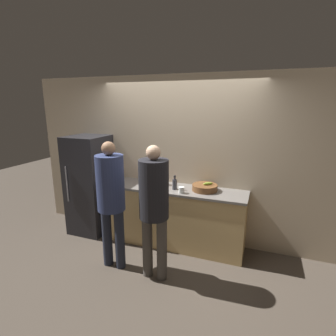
# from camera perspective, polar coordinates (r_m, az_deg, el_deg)

# --- Properties ---
(ground_plane) EXTENTS (14.00, 14.00, 0.00)m
(ground_plane) POSITION_cam_1_polar(r_m,az_deg,el_deg) (4.11, -0.69, -18.05)
(ground_plane) COLOR #4C4238
(wall_back) EXTENTS (5.20, 0.06, 2.60)m
(wall_back) POSITION_cam_1_polar(r_m,az_deg,el_deg) (4.16, 2.34, 1.75)
(wall_back) COLOR #C6B293
(wall_back) RESTS_ON ground_plane
(counter) EXTENTS (2.24, 0.59, 0.93)m
(counter) POSITION_cam_1_polar(r_m,az_deg,el_deg) (4.16, 0.98, -10.31)
(counter) COLOR tan
(counter) RESTS_ON ground_plane
(refrigerator) EXTENTS (0.62, 0.67, 1.66)m
(refrigerator) POSITION_cam_1_polar(r_m,az_deg,el_deg) (4.66, -16.62, -3.46)
(refrigerator) COLOR #232328
(refrigerator) RESTS_ON ground_plane
(person_left) EXTENTS (0.36, 0.36, 1.72)m
(person_left) POSITION_cam_1_polar(r_m,az_deg,el_deg) (3.47, -12.32, -5.65)
(person_left) COLOR #232838
(person_left) RESTS_ON ground_plane
(person_center) EXTENTS (0.36, 0.36, 1.71)m
(person_center) POSITION_cam_1_polar(r_m,az_deg,el_deg) (3.18, -3.08, -7.28)
(person_center) COLOR #4C4742
(person_center) RESTS_ON ground_plane
(fruit_bowl) EXTENTS (0.37, 0.37, 0.13)m
(fruit_bowl) POSITION_cam_1_polar(r_m,az_deg,el_deg) (3.87, 8.02, -4.23)
(fruit_bowl) COLOR brown
(fruit_bowl) RESTS_ON counter
(utensil_crock) EXTENTS (0.13, 0.13, 0.28)m
(utensil_crock) POSITION_cam_1_polar(r_m,az_deg,el_deg) (4.47, -10.46, -1.49)
(utensil_crock) COLOR silver
(utensil_crock) RESTS_ON counter
(bottle_red) EXTENTS (0.05, 0.05, 0.25)m
(bottle_red) POSITION_cam_1_polar(r_m,az_deg,el_deg) (4.18, -5.58, -2.08)
(bottle_red) COLOR red
(bottle_red) RESTS_ON counter
(bottle_dark) EXTENTS (0.07, 0.07, 0.21)m
(bottle_dark) POSITION_cam_1_polar(r_m,az_deg,el_deg) (3.88, 1.46, -3.48)
(bottle_dark) COLOR #333338
(bottle_dark) RESTS_ON counter
(cup_white) EXTENTS (0.08, 0.08, 0.09)m
(cup_white) POSITION_cam_1_polar(r_m,az_deg,el_deg) (3.74, 2.93, -4.81)
(cup_white) COLOR white
(cup_white) RESTS_ON counter
(cup_red) EXTENTS (0.09, 0.09, 0.09)m
(cup_red) POSITION_cam_1_polar(r_m,az_deg,el_deg) (4.10, -0.65, -3.09)
(cup_red) COLOR #A33D33
(cup_red) RESTS_ON counter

